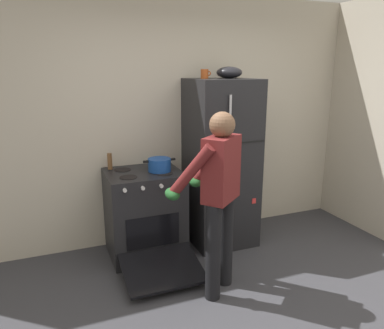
{
  "coord_description": "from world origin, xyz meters",
  "views": [
    {
      "loc": [
        -1.33,
        -1.97,
        1.94
      ],
      "look_at": [
        -0.04,
        1.32,
        1.0
      ],
      "focal_mm": 34.45,
      "sensor_mm": 36.0,
      "label": 1
    }
  ],
  "objects_px": {
    "pepper_mill": "(110,161)",
    "mixing_bowl": "(229,72)",
    "red_pot": "(159,165)",
    "coffee_mug": "(205,74)",
    "refrigerator": "(221,163)",
    "person_cook": "(217,189)",
    "stove_range": "(145,214)"
  },
  "relations": [
    {
      "from": "refrigerator",
      "to": "person_cook",
      "type": "height_order",
      "value": "refrigerator"
    },
    {
      "from": "coffee_mug",
      "to": "pepper_mill",
      "type": "xyz_separation_m",
      "value": [
        -1.0,
        0.15,
        -0.88
      ]
    },
    {
      "from": "person_cook",
      "to": "coffee_mug",
      "type": "bearing_deg",
      "value": 73.12
    },
    {
      "from": "mixing_bowl",
      "to": "stove_range",
      "type": "bearing_deg",
      "value": -178.94
    },
    {
      "from": "coffee_mug",
      "to": "refrigerator",
      "type": "bearing_deg",
      "value": -15.84
    },
    {
      "from": "person_cook",
      "to": "pepper_mill",
      "type": "xyz_separation_m",
      "value": [
        -0.71,
        1.1,
        0.04
      ]
    },
    {
      "from": "refrigerator",
      "to": "pepper_mill",
      "type": "relative_size",
      "value": 10.78
    },
    {
      "from": "red_pot",
      "to": "mixing_bowl",
      "type": "distance_m",
      "value": 1.21
    },
    {
      "from": "person_cook",
      "to": "red_pot",
      "type": "xyz_separation_m",
      "value": [
        -0.25,
        0.85,
        0.02
      ]
    },
    {
      "from": "pepper_mill",
      "to": "mixing_bowl",
      "type": "height_order",
      "value": "mixing_bowl"
    },
    {
      "from": "refrigerator",
      "to": "pepper_mill",
      "type": "distance_m",
      "value": 1.19
    },
    {
      "from": "red_pot",
      "to": "mixing_bowl",
      "type": "bearing_deg",
      "value": 3.6
    },
    {
      "from": "stove_range",
      "to": "person_cook",
      "type": "bearing_deg",
      "value": -64.91
    },
    {
      "from": "coffee_mug",
      "to": "pepper_mill",
      "type": "relative_size",
      "value": 0.66
    },
    {
      "from": "refrigerator",
      "to": "red_pot",
      "type": "bearing_deg",
      "value": -176.02
    },
    {
      "from": "mixing_bowl",
      "to": "coffee_mug",
      "type": "bearing_deg",
      "value": 169.01
    },
    {
      "from": "refrigerator",
      "to": "person_cook",
      "type": "xyz_separation_m",
      "value": [
        -0.46,
        -0.89,
        0.04
      ]
    },
    {
      "from": "coffee_mug",
      "to": "pepper_mill",
      "type": "height_order",
      "value": "coffee_mug"
    },
    {
      "from": "refrigerator",
      "to": "mixing_bowl",
      "type": "height_order",
      "value": "mixing_bowl"
    },
    {
      "from": "stove_range",
      "to": "coffee_mug",
      "type": "distance_m",
      "value": 1.59
    },
    {
      "from": "person_cook",
      "to": "pepper_mill",
      "type": "height_order",
      "value": "person_cook"
    },
    {
      "from": "pepper_mill",
      "to": "mixing_bowl",
      "type": "bearing_deg",
      "value": -9.05
    },
    {
      "from": "mixing_bowl",
      "to": "red_pot",
      "type": "bearing_deg",
      "value": -176.4
    },
    {
      "from": "pepper_mill",
      "to": "red_pot",
      "type": "bearing_deg",
      "value": -28.52
    },
    {
      "from": "coffee_mug",
      "to": "mixing_bowl",
      "type": "bearing_deg",
      "value": -10.99
    },
    {
      "from": "stove_range",
      "to": "person_cook",
      "type": "relative_size",
      "value": 0.76
    },
    {
      "from": "red_pot",
      "to": "coffee_mug",
      "type": "bearing_deg",
      "value": 10.54
    },
    {
      "from": "stove_range",
      "to": "coffee_mug",
      "type": "relative_size",
      "value": 10.81
    },
    {
      "from": "coffee_mug",
      "to": "pepper_mill",
      "type": "distance_m",
      "value": 1.34
    },
    {
      "from": "stove_range",
      "to": "person_cook",
      "type": "xyz_separation_m",
      "value": [
        0.41,
        -0.88,
        0.51
      ]
    },
    {
      "from": "person_cook",
      "to": "stove_range",
      "type": "bearing_deg",
      "value": 115.09
    },
    {
      "from": "stove_range",
      "to": "red_pot",
      "type": "xyz_separation_m",
      "value": [
        0.16,
        -0.03,
        0.53
      ]
    }
  ]
}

